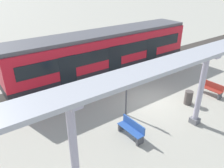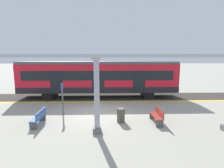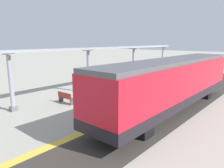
% 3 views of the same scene
% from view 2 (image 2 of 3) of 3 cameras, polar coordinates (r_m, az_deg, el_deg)
% --- Properties ---
extents(ground_plane, '(176.00, 176.00, 0.00)m').
position_cam_2_polar(ground_plane, '(11.98, -5.21, -9.96)').
color(ground_plane, '#A5A394').
extents(tactile_edge_strip, '(0.50, 35.33, 0.01)m').
position_cam_2_polar(tactile_edge_strip, '(15.00, -4.50, -5.98)').
color(tactile_edge_strip, yellow).
rests_on(tactile_edge_strip, ground).
extents(trackbed, '(3.20, 47.33, 0.01)m').
position_cam_2_polar(trackbed, '(16.79, -4.20, -4.33)').
color(trackbed, '#38332D').
rests_on(trackbed, ground).
extents(train_near_carriage, '(2.65, 14.79, 3.48)m').
position_cam_2_polar(train_near_carriage, '(16.46, -4.49, 1.88)').
color(train_near_carriage, red).
rests_on(train_near_carriage, ground).
extents(canopy_pillar_third, '(1.10, 0.44, 3.89)m').
position_cam_2_polar(canopy_pillar_third, '(8.58, -5.15, -4.02)').
color(canopy_pillar_third, slate).
rests_on(canopy_pillar_third, ground).
extents(canopy_beam, '(1.20, 28.30, 0.16)m').
position_cam_2_polar(canopy_beam, '(8.38, -7.54, 9.41)').
color(canopy_beam, '#A8AAB2').
rests_on(canopy_beam, canopy_pillar_nearest).
extents(bench_near_end, '(1.51, 0.47, 0.86)m').
position_cam_2_polar(bench_near_end, '(10.65, 15.02, -10.23)').
color(bench_near_end, maroon).
rests_on(bench_near_end, ground).
extents(bench_far_end, '(1.51, 0.46, 0.86)m').
position_cam_2_polar(bench_far_end, '(10.86, -23.38, -10.29)').
color(bench_far_end, '#2C55A5').
rests_on(bench_far_end, ground).
extents(trash_bin, '(0.48, 0.48, 0.86)m').
position_cam_2_polar(trash_bin, '(10.40, 3.02, -10.46)').
color(trash_bin, '#4D4542').
rests_on(trash_bin, ground).
extents(platform_info_sign, '(0.56, 0.10, 2.20)m').
position_cam_2_polar(platform_info_sign, '(11.79, -16.38, -3.91)').
color(platform_info_sign, '#4C4C51').
rests_on(platform_info_sign, ground).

